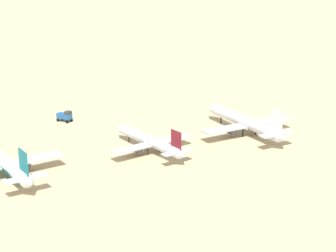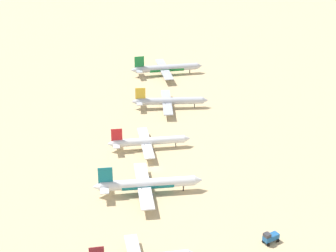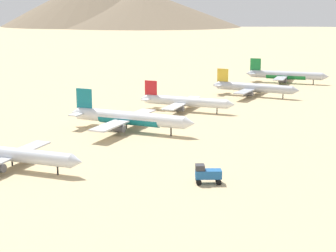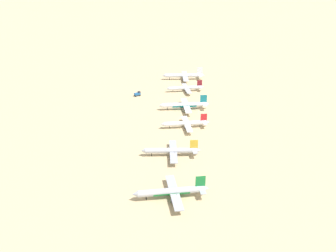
% 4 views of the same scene
% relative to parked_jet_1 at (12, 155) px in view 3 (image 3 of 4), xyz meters
% --- Properties ---
extents(ground_plane, '(1800.00, 1800.00, 0.00)m').
position_rel_parked_jet_1_xyz_m(ground_plane, '(12.35, 58.93, -3.26)').
color(ground_plane, tan).
extents(parked_jet_1, '(33.55, 27.22, 9.68)m').
position_rel_parked_jet_1_xyz_m(parked_jet_1, '(0.00, 0.00, 0.00)').
color(parked_jet_1, silver).
rests_on(parked_jet_1, ground).
extents(parked_jet_2, '(39.34, 31.90, 11.36)m').
position_rel_parked_jet_1_xyz_m(parked_jet_2, '(7.38, 41.83, 0.52)').
color(parked_jet_2, silver).
rests_on(parked_jet_2, ground).
extents(parked_jet_3, '(34.02, 27.55, 9.84)m').
position_rel_parked_jet_1_xyz_m(parked_jet_3, '(11.88, 75.52, 0.05)').
color(parked_jet_3, silver).
rests_on(parked_jet_3, ground).
extents(parked_jet_4, '(35.86, 29.20, 10.34)m').
position_rel_parked_jet_1_xyz_m(parked_jet_4, '(26.45, 114.56, 0.22)').
color(parked_jet_4, '#B2B7C1').
rests_on(parked_jet_4, ground).
extents(parked_jet_5, '(38.43, 31.17, 11.09)m').
position_rel_parked_jet_1_xyz_m(parked_jet_5, '(31.70, 157.54, 0.43)').
color(parked_jet_5, '#B2B7C1').
rests_on(parked_jet_5, ground).
extents(service_truck, '(5.69, 4.47, 3.90)m').
position_rel_parked_jet_1_xyz_m(service_truck, '(41.96, 6.85, -1.18)').
color(service_truck, '#1E5999').
rests_on(service_truck, ground).
extents(desert_hill_0, '(374.46, 374.46, 68.15)m').
position_rel_parked_jet_1_xyz_m(desert_hill_0, '(-357.11, 848.58, 30.81)').
color(desert_hill_0, '#70604C').
rests_on(desert_hill_0, ground).
extents(desert_hill_1, '(377.44, 377.44, 102.15)m').
position_rel_parked_jet_1_xyz_m(desert_hill_1, '(-464.38, 856.61, 47.82)').
color(desert_hill_1, '#70604C').
rests_on(desert_hill_1, ground).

